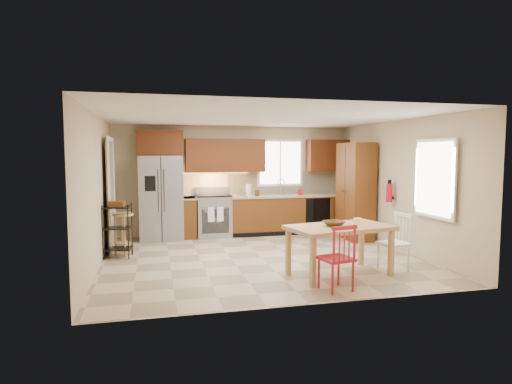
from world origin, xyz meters
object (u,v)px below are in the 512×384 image
at_px(chair_red, 336,257).
at_px(table_bowl, 334,226).
at_px(dining_table, 339,251).
at_px(bar_stool, 123,234).
at_px(fire_extinguisher, 389,193).
at_px(pantry, 355,191).
at_px(table_jar, 357,222).
at_px(range_stove, 214,216).
at_px(chair_white, 394,242).
at_px(refrigerator, 161,198).
at_px(utility_cart, 117,231).
at_px(soap_bottle, 300,191).

bearing_deg(chair_red, table_bowl, 57.86).
distance_m(dining_table, bar_stool, 3.96).
distance_m(fire_extinguisher, dining_table, 2.43).
bearing_deg(pantry, table_jar, -115.82).
bearing_deg(range_stove, chair_white, -55.86).
relative_size(refrigerator, range_stove, 1.98).
relative_size(fire_extinguisher, chair_red, 0.40).
bearing_deg(dining_table, chair_white, -7.84).
relative_size(dining_table, chair_red, 1.70).
relative_size(table_bowl, bar_stool, 0.41).
height_order(refrigerator, table_bowl, refrigerator).
distance_m(chair_red, table_jar, 1.07).
distance_m(pantry, utility_cart, 5.00).
bearing_deg(soap_bottle, fire_extinguisher, -59.47).
xyz_separation_m(table_bowl, utility_cart, (-3.29, 2.00, -0.28)).
distance_m(table_jar, utility_cart, 4.19).
bearing_deg(bar_stool, pantry, -13.72).
bearing_deg(pantry, table_bowl, -122.38).
xyz_separation_m(dining_table, chair_red, (-0.35, -0.65, 0.08)).
bearing_deg(table_bowl, soap_bottle, 78.81).
distance_m(soap_bottle, fire_extinguisher, 2.27).
bearing_deg(chair_red, fire_extinguisher, 35.39).
bearing_deg(pantry, refrigerator, 167.38).
bearing_deg(soap_bottle, bar_stool, -161.54).
distance_m(table_jar, bar_stool, 4.22).
relative_size(range_stove, soap_bottle, 4.82).
bearing_deg(chair_white, fire_extinguisher, -38.93).
xyz_separation_m(pantry, fire_extinguisher, (0.20, -1.05, 0.05)).
distance_m(range_stove, chair_white, 4.25).
distance_m(pantry, bar_stool, 4.91).
bearing_deg(table_bowl, bar_stool, 145.69).
distance_m(fire_extinguisher, bar_stool, 5.14).
height_order(refrigerator, chair_white, refrigerator).
distance_m(table_bowl, utility_cart, 3.86).
relative_size(refrigerator, table_bowl, 5.81).
relative_size(chair_white, table_bowl, 2.90).
height_order(fire_extinguisher, utility_cart, fire_extinguisher).
height_order(soap_bottle, pantry, pantry).
relative_size(pantry, table_jar, 16.05).
xyz_separation_m(dining_table, table_jar, (0.34, 0.10, 0.42)).
relative_size(range_stove, fire_extinguisher, 2.56).
bearing_deg(bar_stool, table_bowl, -52.75).
height_order(table_jar, utility_cart, utility_cart).
distance_m(dining_table, utility_cart, 3.93).
distance_m(chair_white, utility_cart, 4.75).
bearing_deg(bar_stool, range_stove, 18.17).
height_order(chair_white, table_bowl, chair_white).
relative_size(dining_table, chair_white, 1.70).
relative_size(pantry, chair_red, 2.31).
height_order(chair_red, bar_stool, chair_red).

